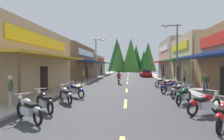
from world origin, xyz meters
name	(u,v)px	position (x,y,z in m)	size (l,w,h in m)	color
ground	(128,80)	(0.00, 25.32, -0.05)	(9.41, 80.65, 0.10)	#38383A
sidewalk_left	(91,79)	(-5.71, 25.32, 0.06)	(2.01, 80.65, 0.12)	#9E9991
sidewalk_right	(165,80)	(5.71, 25.32, 0.06)	(2.01, 80.65, 0.12)	#9E9991
centerline_dashes	(128,78)	(0.00, 28.47, 0.01)	(0.16, 54.99, 0.01)	#E0C64C
storefront_left_nearest	(6,60)	(-10.02, 11.65, 2.65)	(8.49, 13.02, 5.29)	tan
storefront_left_middle	(67,63)	(-10.01, 26.34, 2.70)	(8.46, 13.68, 5.38)	brown
storefront_left_far	(88,65)	(-9.97, 41.15, 2.30)	(8.40, 12.50, 4.58)	gray
storefront_right_middle	(208,60)	(10.25, 21.43, 2.95)	(8.94, 9.09, 5.90)	tan
storefront_right_far	(183,59)	(10.25, 31.88, 3.49)	(8.93, 10.71, 6.98)	gray
streetlamp_left	(98,53)	(-4.82, 25.96, 4.19)	(2.03, 0.30, 6.49)	#474C51
streetlamp_right	(174,47)	(4.81, 16.53, 4.13)	(2.03, 0.30, 6.39)	#474C51
motorcycle_parked_right_0	(223,114)	(3.40, 4.23, 0.49)	(1.33, 1.79, 1.04)	black
motorcycle_parked_right_1	(204,103)	(3.52, 6.05, 0.49)	(1.90, 1.16, 1.04)	black
motorcycle_parked_right_2	(184,95)	(3.32, 8.30, 0.49)	(1.37, 1.77, 1.04)	black
motorcycle_parked_right_3	(178,90)	(3.56, 10.25, 0.49)	(1.46, 1.70, 1.04)	black
motorcycle_parked_right_4	(170,87)	(3.40, 12.04, 0.49)	(1.75, 1.40, 1.04)	black
motorcycle_parked_right_5	(169,84)	(3.77, 14.14, 0.49)	(1.73, 1.42, 1.04)	black
motorcycle_parked_right_6	(161,82)	(3.44, 16.19, 0.49)	(1.46, 1.70, 1.04)	black
motorcycle_parked_left_0	(29,109)	(-3.64, 4.33, 0.49)	(1.80, 1.33, 1.04)	black
motorcycle_parked_left_1	(45,101)	(-3.75, 5.81, 0.49)	(1.59, 1.58, 1.04)	black
motorcycle_parked_left_2	(66,94)	(-3.46, 7.81, 0.49)	(1.38, 1.76, 1.04)	black
motorcycle_parked_left_3	(75,90)	(-3.49, 9.61, 0.49)	(1.76, 1.38, 1.04)	black
rider_cruising_lead	(119,79)	(-0.99, 18.63, 0.66)	(0.60, 2.14, 1.57)	black
pedestrian_by_shop	(83,75)	(-5.70, 20.24, 0.94)	(0.41, 0.50, 1.63)	#726659
pedestrian_browsing	(10,89)	(-5.71, 6.18, 0.97)	(0.40, 0.51, 1.67)	#B2A599
pedestrian_waiting	(205,82)	(6.12, 12.22, 0.88)	(0.53, 0.38, 1.54)	#333F8C
pedestrian_strolling	(184,76)	(6.21, 17.69, 1.04)	(0.44, 0.44, 1.78)	black
parked_car_curbside	(146,73)	(3.51, 33.13, 0.69)	(2.20, 4.37, 1.40)	#B21919
treeline_backdrop	(130,56)	(0.59, 67.61, 5.95)	(19.52, 12.53, 13.63)	#326923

